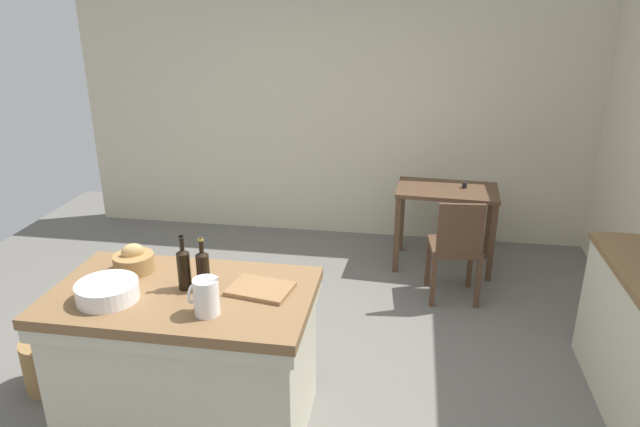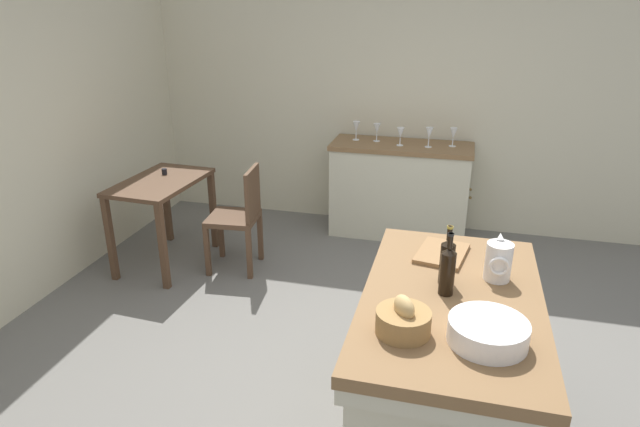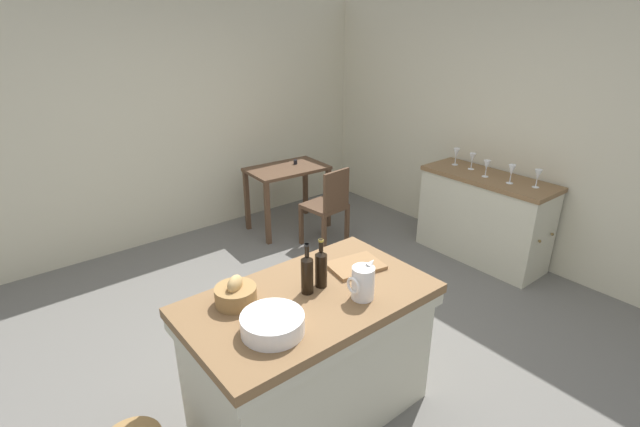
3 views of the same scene
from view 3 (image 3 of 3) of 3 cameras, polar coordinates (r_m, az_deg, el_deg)
ground_plane at (r=3.79m, az=-0.99°, el=-15.60°), size 6.76×6.76×0.00m
wall_back at (r=5.37m, az=-18.69°, el=10.39°), size 5.32×0.12×2.60m
wall_right at (r=5.11m, az=22.91°, el=9.18°), size 0.12×5.20×2.60m
island_table at (r=2.95m, az=-1.23°, el=-16.66°), size 1.45×0.84×0.88m
side_cabinet at (r=5.08m, az=19.39°, el=-0.47°), size 0.52×1.33×0.91m
writing_desk at (r=5.44m, az=-4.04°, el=4.41°), size 0.93×0.61×0.81m
wooden_chair at (r=5.02m, az=0.99°, el=1.07°), size 0.44×0.44×0.90m
pitcher at (r=2.65m, az=5.27°, el=-8.41°), size 0.17×0.13×0.24m
wash_bowl at (r=2.42m, az=-5.84°, el=-13.31°), size 0.33×0.33×0.10m
bread_basket at (r=2.66m, az=-10.30°, el=-9.67°), size 0.23×0.23×0.17m
cutting_board at (r=3.00m, az=4.42°, el=-6.39°), size 0.37×0.30×0.02m
wine_bottle_dark at (r=2.74m, az=0.13°, el=-6.65°), size 0.07×0.07×0.31m
wine_bottle_amber at (r=2.68m, az=-1.59°, el=-7.34°), size 0.07×0.07×0.31m
wine_glass_far_left at (r=4.72m, az=25.15°, el=4.27°), size 0.07×0.07×0.17m
wine_glass_left at (r=4.74m, az=22.44°, el=4.88°), size 0.07×0.07×0.18m
wine_glass_middle at (r=4.86m, az=19.76°, el=5.56°), size 0.07×0.07×0.17m
wine_glass_right at (r=5.06m, az=18.18°, el=6.45°), size 0.07×0.07×0.17m
wine_glass_far_right at (r=5.16m, az=16.36°, el=7.07°), size 0.07×0.07×0.18m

